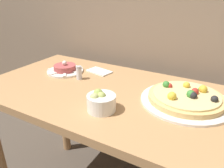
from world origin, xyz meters
name	(u,v)px	position (x,y,z in m)	size (l,w,h in m)	color
dining_table	(111,113)	(0.00, 0.34, 0.66)	(1.28, 0.67, 0.78)	#AD7F51
pizza_plate	(186,98)	(0.32, 0.40, 0.80)	(0.37, 0.37, 0.07)	silver
tartare_plate	(65,69)	(-0.36, 0.43, 0.79)	(0.20, 0.20, 0.07)	silver
small_bowl	(101,102)	(0.05, 0.17, 0.81)	(0.11, 0.11, 0.08)	white
napkin	(99,71)	(-0.19, 0.52, 0.78)	(0.15, 0.11, 0.01)	white
salt_shaker	(79,73)	(-0.22, 0.38, 0.81)	(0.03, 0.03, 0.07)	silver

